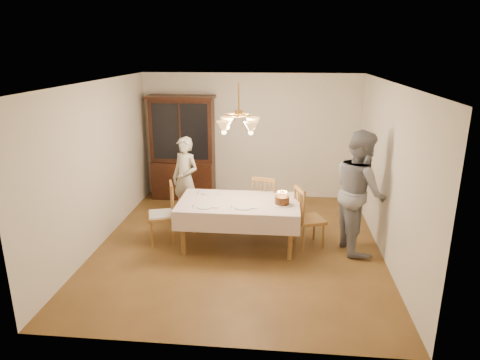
# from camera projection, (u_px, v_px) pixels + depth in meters

# --- Properties ---
(ground) EXTENTS (5.00, 5.00, 0.00)m
(ground) POSITION_uv_depth(u_px,v_px,m) (239.00, 245.00, 6.98)
(ground) COLOR brown
(ground) RESTS_ON ground
(room_shell) EXTENTS (5.00, 5.00, 5.00)m
(room_shell) POSITION_uv_depth(u_px,v_px,m) (239.00, 151.00, 6.51)
(room_shell) COLOR white
(room_shell) RESTS_ON ground
(dining_table) EXTENTS (1.90, 1.10, 0.76)m
(dining_table) POSITION_uv_depth(u_px,v_px,m) (239.00, 206.00, 6.78)
(dining_table) COLOR brown
(dining_table) RESTS_ON ground
(china_hutch) EXTENTS (1.38, 0.54, 2.16)m
(china_hutch) POSITION_uv_depth(u_px,v_px,m) (183.00, 150.00, 8.95)
(china_hutch) COLOR black
(china_hutch) RESTS_ON ground
(chair_far_side) EXTENTS (0.54, 0.52, 1.00)m
(chair_far_side) POSITION_uv_depth(u_px,v_px,m) (266.00, 206.00, 7.47)
(chair_far_side) COLOR brown
(chair_far_side) RESTS_ON ground
(chair_left_end) EXTENTS (0.54, 0.55, 1.00)m
(chair_left_end) POSITION_uv_depth(u_px,v_px,m) (162.00, 216.00, 6.99)
(chair_left_end) COLOR brown
(chair_left_end) RESTS_ON ground
(chair_right_end) EXTENTS (0.54, 0.56, 1.00)m
(chair_right_end) POSITION_uv_depth(u_px,v_px,m) (309.00, 220.00, 6.84)
(chair_right_end) COLOR brown
(chair_right_end) RESTS_ON ground
(elderly_woman) EXTENTS (0.68, 0.60, 1.55)m
(elderly_woman) POSITION_uv_depth(u_px,v_px,m) (185.00, 179.00, 7.85)
(elderly_woman) COLOR beige
(elderly_woman) RESTS_ON ground
(adult_in_grey) EXTENTS (0.90, 1.06, 1.92)m
(adult_in_grey) POSITION_uv_depth(u_px,v_px,m) (360.00, 191.00, 6.59)
(adult_in_grey) COLOR slate
(adult_in_grey) RESTS_ON ground
(birthday_cake) EXTENTS (0.30, 0.30, 0.22)m
(birthday_cake) POSITION_uv_depth(u_px,v_px,m) (282.00, 201.00, 6.60)
(birthday_cake) COLOR white
(birthday_cake) RESTS_ON dining_table
(place_setting_near_left) EXTENTS (0.41, 0.26, 0.02)m
(place_setting_near_left) POSITION_uv_depth(u_px,v_px,m) (205.00, 206.00, 6.53)
(place_setting_near_left) COLOR white
(place_setting_near_left) RESTS_ON dining_table
(place_setting_near_right) EXTENTS (0.42, 0.27, 0.02)m
(place_setting_near_right) POSITION_uv_depth(u_px,v_px,m) (244.00, 207.00, 6.49)
(place_setting_near_right) COLOR white
(place_setting_near_right) RESTS_ON dining_table
(place_setting_far_left) EXTENTS (0.39, 0.25, 0.02)m
(place_setting_far_left) POSITION_uv_depth(u_px,v_px,m) (209.00, 193.00, 7.14)
(place_setting_far_left) COLOR white
(place_setting_far_left) RESTS_ON dining_table
(chandelier) EXTENTS (0.62, 0.62, 0.73)m
(chandelier) POSITION_uv_depth(u_px,v_px,m) (239.00, 125.00, 6.40)
(chandelier) COLOR #BF8C3F
(chandelier) RESTS_ON ground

